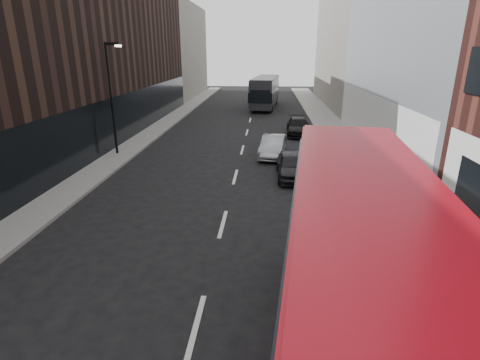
% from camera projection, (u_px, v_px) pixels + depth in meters
% --- Properties ---
extents(sidewalk_right, '(3.00, 80.00, 0.15)m').
position_uv_depth(sidewalk_right, '(337.00, 135.00, 30.68)').
color(sidewalk_right, slate).
rests_on(sidewalk_right, ground).
extents(sidewalk_left, '(2.00, 80.00, 0.15)m').
position_uv_depth(sidewalk_left, '(152.00, 133.00, 31.73)').
color(sidewalk_left, slate).
rests_on(sidewalk_left, ground).
extents(building_victorian, '(6.50, 24.00, 21.00)m').
position_uv_depth(building_victorian, '(349.00, 24.00, 45.17)').
color(building_victorian, slate).
rests_on(building_victorian, ground).
extents(building_left_mid, '(5.00, 24.00, 14.00)m').
position_uv_depth(building_left_mid, '(125.00, 47.00, 34.41)').
color(building_left_mid, black).
rests_on(building_left_mid, ground).
extents(building_left_far, '(5.00, 20.00, 13.00)m').
position_uv_depth(building_left_far, '(179.00, 52.00, 55.30)').
color(building_left_far, slate).
rests_on(building_left_far, ground).
extents(street_lamp, '(1.06, 0.22, 7.00)m').
position_uv_depth(street_lamp, '(112.00, 92.00, 23.80)').
color(street_lamp, black).
rests_on(street_lamp, sidewalk_left).
extents(red_bus, '(3.85, 11.43, 4.54)m').
position_uv_depth(red_bus, '(360.00, 292.00, 6.79)').
color(red_bus, '#A10917').
rests_on(red_bus, ground).
extents(grey_bus, '(3.67, 11.42, 3.63)m').
position_uv_depth(grey_bus, '(265.00, 91.00, 45.63)').
color(grey_bus, black).
rests_on(grey_bus, ground).
extents(car_a, '(1.66, 4.08, 1.39)m').
position_uv_depth(car_a, '(292.00, 165.00, 20.56)').
color(car_a, black).
rests_on(car_a, ground).
extents(car_b, '(1.96, 4.33, 1.38)m').
position_uv_depth(car_b, '(273.00, 146.00, 24.68)').
color(car_b, gray).
rests_on(car_b, ground).
extents(car_c, '(2.04, 4.71, 1.35)m').
position_uv_depth(car_c, '(298.00, 127.00, 31.08)').
color(car_c, black).
rests_on(car_c, ground).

